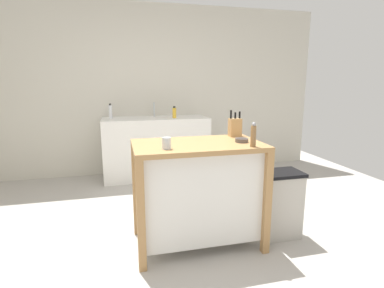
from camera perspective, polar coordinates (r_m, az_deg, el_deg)
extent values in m
plane|color=#ADA8A0|center=(2.69, -3.34, -20.55)|extent=(6.72, 6.72, 0.00)
cube|color=beige|center=(4.82, -9.32, 9.97)|extent=(5.72, 0.10, 2.60)
cube|color=#AD7F4C|center=(2.55, 1.09, -0.22)|extent=(1.10, 0.65, 0.04)
cube|color=white|center=(2.67, 1.05, -8.93)|extent=(1.00, 0.55, 0.79)
cube|color=#AD7F4C|center=(2.34, -9.70, -13.54)|extent=(0.06, 0.06, 0.89)
cube|color=#AD7F4C|center=(2.61, 14.09, -10.95)|extent=(0.06, 0.06, 0.89)
cube|color=#AD7F4C|center=(2.89, -10.64, -8.57)|extent=(0.06, 0.06, 0.89)
cube|color=#AD7F4C|center=(3.11, 8.94, -7.00)|extent=(0.06, 0.06, 0.89)
cube|color=tan|center=(2.88, 8.18, 3.16)|extent=(0.11, 0.09, 0.17)
cylinder|color=black|center=(2.85, 7.43, 5.62)|extent=(0.02, 0.02, 0.08)
cylinder|color=black|center=(2.87, 8.25, 5.41)|extent=(0.02, 0.02, 0.06)
cylinder|color=black|center=(2.88, 9.06, 5.50)|extent=(0.02, 0.02, 0.07)
cylinder|color=#564C47|center=(2.61, 9.44, 0.72)|extent=(0.11, 0.11, 0.03)
cylinder|color=#342D2A|center=(2.61, 9.45, 1.01)|extent=(0.09, 0.09, 0.01)
cylinder|color=silver|center=(2.32, -4.88, 0.16)|extent=(0.07, 0.07, 0.09)
cylinder|color=olive|center=(2.43, 11.61, 1.44)|extent=(0.04, 0.04, 0.17)
sphere|color=#99999E|center=(2.42, 11.70, 3.70)|extent=(0.03, 0.03, 0.03)
cube|color=#B7B2A8|center=(2.98, 16.46, -11.14)|extent=(0.34, 0.26, 0.60)
cube|color=black|center=(2.88, 16.82, -5.34)|extent=(0.36, 0.28, 0.03)
cube|color=white|center=(4.59, -6.84, -0.66)|extent=(1.56, 0.60, 0.91)
cube|color=silver|center=(4.50, -6.94, 4.78)|extent=(0.44, 0.36, 0.03)
cylinder|color=#B7BCC1|center=(4.64, -7.23, 6.54)|extent=(0.02, 0.02, 0.22)
cylinder|color=white|center=(4.55, -15.28, 5.94)|extent=(0.05, 0.05, 0.19)
cylinder|color=black|center=(4.54, -15.35, 7.30)|extent=(0.03, 0.03, 0.02)
cylinder|color=yellow|center=(4.45, -3.39, 5.93)|extent=(0.06, 0.06, 0.15)
cylinder|color=black|center=(4.44, -3.40, 7.05)|extent=(0.03, 0.03, 0.02)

